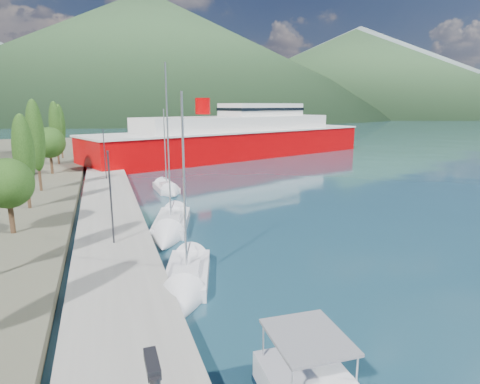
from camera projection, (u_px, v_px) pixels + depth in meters
name	position (u px, v px, depth m)	size (l,w,h in m)	color
ground	(131.00, 136.00, 127.82)	(1400.00, 1400.00, 0.00)	#1B3F4E
quay	(109.00, 205.00, 38.10)	(5.00, 88.00, 0.80)	gray
hills_far	(196.00, 60.00, 616.11)	(1480.00, 900.00, 180.00)	slate
hills_near	(214.00, 63.00, 381.86)	(1010.00, 520.00, 115.00)	#2C4A2A
tree_row	(35.00, 146.00, 41.26)	(4.06, 61.60, 10.31)	#47301E
lamp_posts	(110.00, 192.00, 26.54)	(0.15, 47.99, 6.06)	#2D2D33
sailboat_near	(184.00, 290.00, 20.85)	(4.50, 8.23, 11.33)	silver
sailboat_mid	(169.00, 232.00, 30.28)	(5.03, 9.91, 13.80)	silver
sailboat_far	(169.00, 191.00, 44.85)	(2.55, 7.01, 10.15)	silver
ferry	(239.00, 138.00, 76.50)	(58.59, 31.41, 11.50)	#B80002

